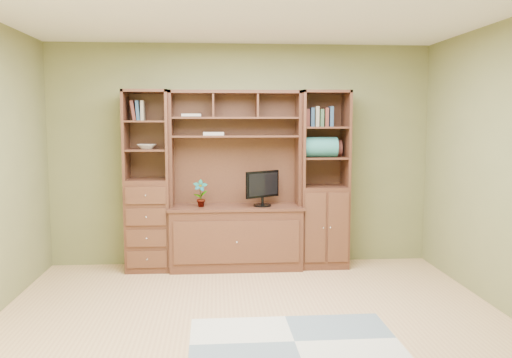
{
  "coord_description": "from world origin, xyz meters",
  "views": [
    {
      "loc": [
        -0.31,
        -4.42,
        1.72
      ],
      "look_at": [
        0.11,
        1.2,
        1.1
      ],
      "focal_mm": 38.0,
      "sensor_mm": 36.0,
      "label": 1
    }
  ],
  "objects": [
    {
      "name": "room",
      "position": [
        0.0,
        0.0,
        1.3
      ],
      "size": [
        4.6,
        4.1,
        2.64
      ],
      "color": "tan",
      "rests_on": "ground"
    },
    {
      "name": "bowl",
      "position": [
        -1.08,
        1.77,
        1.42
      ],
      "size": [
        0.22,
        0.22,
        0.05
      ],
      "primitive_type": "imported",
      "color": "beige",
      "rests_on": "left_tower"
    },
    {
      "name": "center_hutch",
      "position": [
        -0.08,
        1.73,
        1.02
      ],
      "size": [
        1.54,
        0.53,
        2.05
      ],
      "primitive_type": "cube",
      "color": "#472619",
      "rests_on": "ground"
    },
    {
      "name": "monitor",
      "position": [
        0.23,
        1.7,
        1.01
      ],
      "size": [
        0.49,
        0.42,
        0.56
      ],
      "primitive_type": "cube",
      "rotation": [
        0.0,
        0.0,
        0.58
      ],
      "color": "black",
      "rests_on": "center_hutch"
    },
    {
      "name": "right_tower",
      "position": [
        0.95,
        1.77,
        1.02
      ],
      "size": [
        0.55,
        0.45,
        2.05
      ],
      "primitive_type": "cube",
      "color": "#472619",
      "rests_on": "ground"
    },
    {
      "name": "left_tower",
      "position": [
        -1.08,
        1.77,
        1.02
      ],
      "size": [
        0.5,
        0.45,
        2.05
      ],
      "primitive_type": "cube",
      "color": "#472619",
      "rests_on": "ground"
    },
    {
      "name": "blanket_red",
      "position": [
        0.99,
        1.85,
        1.39
      ],
      "size": [
        0.35,
        0.2,
        0.2
      ],
      "primitive_type": "cube",
      "color": "brown",
      "rests_on": "right_tower"
    },
    {
      "name": "rug",
      "position": [
        0.29,
        -0.43,
        0.01
      ],
      "size": [
        1.63,
        1.1,
        0.01
      ],
      "primitive_type": "cube",
      "rotation": [
        0.0,
        0.0,
        0.01
      ],
      "color": "#A0A6A6",
      "rests_on": "ground"
    },
    {
      "name": "orchid",
      "position": [
        -0.48,
        1.7,
        0.89
      ],
      "size": [
        0.16,
        0.11,
        0.31
      ],
      "primitive_type": "imported",
      "color": "#AC623A",
      "rests_on": "center_hutch"
    },
    {
      "name": "magazines",
      "position": [
        -0.33,
        1.82,
        1.56
      ],
      "size": [
        0.24,
        0.17,
        0.04
      ],
      "primitive_type": "cube",
      "color": "#B9AB9D",
      "rests_on": "center_hutch"
    },
    {
      "name": "blanket_teal",
      "position": [
        0.88,
        1.73,
        1.41
      ],
      "size": [
        0.4,
        0.23,
        0.23
      ],
      "primitive_type": "cube",
      "color": "#2A6F69",
      "rests_on": "right_tower"
    }
  ]
}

